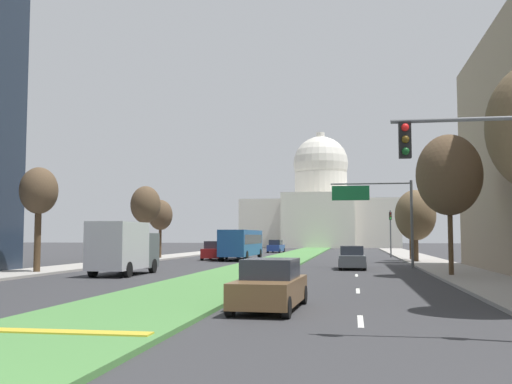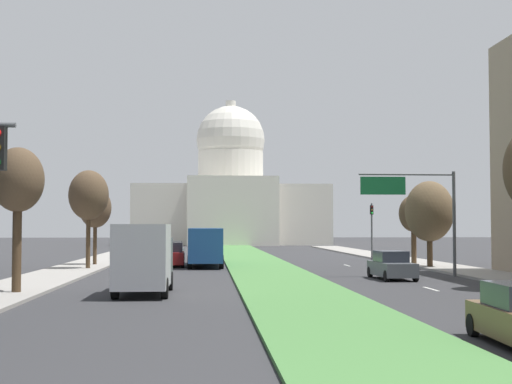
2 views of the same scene
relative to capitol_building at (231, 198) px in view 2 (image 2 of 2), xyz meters
name	(u,v)px [view 2 (image 2 of 2)]	position (x,y,z in m)	size (l,w,h in m)	color
ground_plane	(252,261)	(0.00, -61.45, -8.08)	(273.81, 273.81, 0.00)	#333335
grass_median	(257,263)	(0.00, -67.67, -8.01)	(5.17, 112.01, 0.14)	#4C8442
lane_dashes_right	(425,287)	(7.02, -91.03, -8.07)	(0.16, 44.06, 0.01)	silver
sidewalk_left	(77,268)	(-13.45, -73.89, -8.00)	(4.00, 112.01, 0.15)	#9E9991
sidewalk_right	(442,267)	(13.45, -73.89, -8.00)	(4.00, 112.01, 0.15)	#9E9991
capitol_building	(231,198)	(0.00, 0.00, 0.00)	(32.80, 23.53, 25.08)	silver
traffic_light_far_right	(372,224)	(10.95, -61.46, -4.76)	(0.28, 0.35, 5.20)	#515456
overhead_guide_sign	(418,201)	(8.86, -83.51, -3.41)	(6.04, 0.20, 6.50)	#515456
street_tree_left_mid	(18,182)	(-12.67, -94.12, -2.98)	(2.36, 2.36, 6.70)	#4C3823
street_tree_left_far	(89,196)	(-12.48, -75.21, -2.80)	(2.82, 2.82, 7.08)	#4C3823
street_tree_right_far	(429,212)	(12.31, -74.60, -3.89)	(3.58, 3.58, 6.45)	#4C3823
street_tree_left_distant	(95,208)	(-12.81, -69.81, -3.57)	(2.50, 2.50, 6.11)	#4C3823
street_tree_right_distant	(414,215)	(12.35, -70.24, -4.04)	(2.34, 2.34, 5.58)	#4C3823
sedan_midblock	(392,266)	(6.72, -85.39, -7.30)	(1.99, 4.71, 1.66)	#4C5156
sedan_distant	(172,255)	(-6.80, -70.82, -7.21)	(2.01, 4.62, 1.86)	maroon
sedan_far_horizon	(172,251)	(-7.28, -59.96, -7.27)	(2.19, 4.48, 1.72)	#4C5156
sedan_very_far	(207,246)	(-4.11, -44.09, -7.23)	(2.14, 4.55, 1.82)	navy
box_truck_delivery	(144,258)	(-6.95, -94.23, -6.40)	(2.40, 6.40, 3.20)	#4C5156
city_bus	(206,243)	(-4.18, -70.23, -6.31)	(2.62, 11.00, 2.95)	#1E4C8C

